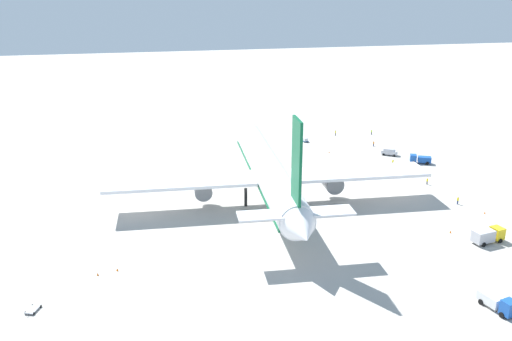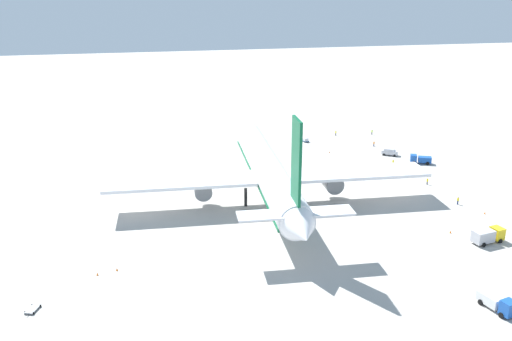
% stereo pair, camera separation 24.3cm
% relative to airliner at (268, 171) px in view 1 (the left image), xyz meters
% --- Properties ---
extents(ground_plane, '(600.00, 600.00, 0.00)m').
position_rel_airliner_xyz_m(ground_plane, '(1.27, -0.08, -7.39)').
color(ground_plane, '#ADA8A0').
extents(airliner, '(73.56, 72.79, 25.95)m').
position_rel_airliner_xyz_m(airliner, '(0.00, 0.00, 0.00)').
color(airliner, white).
rests_on(airliner, ground).
extents(service_truck_0, '(4.15, 5.96, 2.43)m').
position_rel_airliner_xyz_m(service_truck_0, '(17.74, -48.14, -6.12)').
color(service_truck_0, '#194CA5').
rests_on(service_truck_0, ground).
extents(service_truck_2, '(6.46, 3.33, 2.71)m').
position_rel_airliner_xyz_m(service_truck_2, '(-50.61, -23.29, -6.05)').
color(service_truck_2, '#194CA5').
rests_on(service_truck_2, ground).
extents(service_truck_3, '(3.52, 6.82, 2.73)m').
position_rel_airliner_xyz_m(service_truck_3, '(-29.84, -36.09, -5.84)').
color(service_truck_3, yellow).
rests_on(service_truck_3, ground).
extents(service_van, '(4.14, 4.85, 1.97)m').
position_rel_airliner_xyz_m(service_van, '(26.77, -43.31, -6.35)').
color(service_van, silver).
rests_on(service_van, ground).
extents(baggage_cart_0, '(3.31, 1.94, 1.30)m').
position_rel_airliner_xyz_m(baggage_cart_0, '(46.15, -23.78, -6.67)').
color(baggage_cart_0, '#26598C').
rests_on(baggage_cart_0, ground).
extents(baggage_cart_1, '(3.26, 2.30, 0.40)m').
position_rel_airliner_xyz_m(baggage_cart_1, '(-34.71, 45.90, -7.12)').
color(baggage_cart_1, gray).
rests_on(baggage_cart_1, ground).
extents(ground_worker_0, '(0.45, 0.45, 1.79)m').
position_rel_airliner_xyz_m(ground_worker_0, '(50.73, -35.80, -6.47)').
color(ground_worker_0, '#3F3F47').
rests_on(ground_worker_0, ground).
extents(ground_worker_1, '(0.55, 0.55, 1.66)m').
position_rel_airliner_xyz_m(ground_worker_1, '(2.03, -41.41, -6.54)').
color(ground_worker_1, '#3F3F47').
rests_on(ground_worker_1, ground).
extents(ground_worker_2, '(0.56, 0.56, 1.65)m').
position_rel_airliner_xyz_m(ground_worker_2, '(36.24, -42.71, -6.55)').
color(ground_worker_2, navy).
rests_on(ground_worker_2, ground).
extents(ground_worker_3, '(0.48, 0.48, 1.74)m').
position_rel_airliner_xyz_m(ground_worker_3, '(49.11, -47.88, -6.50)').
color(ground_worker_3, '#3F3F47').
rests_on(ground_worker_3, ground).
extents(ground_worker_4, '(0.56, 0.56, 1.79)m').
position_rel_airliner_xyz_m(ground_worker_4, '(-11.30, -41.47, -6.47)').
color(ground_worker_4, navy).
rests_on(ground_worker_4, ground).
extents(ground_worker_5, '(0.54, 0.54, 1.65)m').
position_rel_airliner_xyz_m(ground_worker_5, '(17.99, -40.05, -6.55)').
color(ground_worker_5, black).
rests_on(ground_worker_5, ground).
extents(traffic_cone_0, '(0.36, 0.36, 0.55)m').
position_rel_airliner_xyz_m(traffic_cone_0, '(-25.04, 33.47, -7.11)').
color(traffic_cone_0, orange).
rests_on(traffic_cone_0, ground).
extents(traffic_cone_1, '(0.36, 0.36, 0.55)m').
position_rel_airliner_xyz_m(traffic_cone_1, '(32.79, -27.00, -7.11)').
color(traffic_cone_1, orange).
rests_on(traffic_cone_1, ground).
extents(traffic_cone_2, '(0.36, 0.36, 0.55)m').
position_rel_airliner_xyz_m(traffic_cone_2, '(-24.48, -31.57, -7.11)').
color(traffic_cone_2, orange).
rests_on(traffic_cone_2, ground).
extents(traffic_cone_3, '(0.36, 0.36, 0.55)m').
position_rel_airliner_xyz_m(traffic_cone_3, '(-25.91, 36.72, -7.11)').
color(traffic_cone_3, orange).
rests_on(traffic_cone_3, ground).
extents(traffic_cone_4, '(0.36, 0.36, 0.55)m').
position_rel_airliner_xyz_m(traffic_cone_4, '(-17.51, -44.17, -7.11)').
color(traffic_cone_4, orange).
rests_on(traffic_cone_4, ground).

